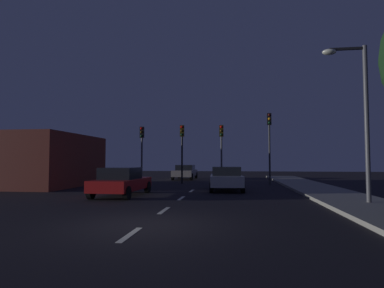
{
  "coord_description": "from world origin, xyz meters",
  "views": [
    {
      "loc": [
        2.5,
        -8.76,
        1.78
      ],
      "look_at": [
        -0.36,
        13.12,
        2.95
      ],
      "focal_mm": 29.87,
      "sensor_mm": 36.0,
      "label": 1
    }
  ],
  "objects_px": {
    "car_adjacent_lane": "(121,181)",
    "traffic_signal_center_right": "(221,142)",
    "traffic_signal_center_left": "(182,142)",
    "traffic_signal_far_left": "(142,143)",
    "car_oncoming_far": "(185,172)",
    "car_stopped_ahead": "(226,178)",
    "street_lamp_right": "(359,108)",
    "traffic_signal_far_right": "(269,135)"
  },
  "relations": [
    {
      "from": "car_oncoming_far",
      "to": "car_adjacent_lane",
      "type": "bearing_deg",
      "value": -93.69
    },
    {
      "from": "traffic_signal_far_left",
      "to": "traffic_signal_far_right",
      "type": "xyz_separation_m",
      "value": [
        10.04,
        0.0,
        0.58
      ]
    },
    {
      "from": "car_stopped_ahead",
      "to": "car_oncoming_far",
      "type": "bearing_deg",
      "value": 110.4
    },
    {
      "from": "traffic_signal_far_right",
      "to": "car_adjacent_lane",
      "type": "height_order",
      "value": "traffic_signal_far_right"
    },
    {
      "from": "car_stopped_ahead",
      "to": "traffic_signal_center_left",
      "type": "bearing_deg",
      "value": 123.11
    },
    {
      "from": "traffic_signal_center_left",
      "to": "traffic_signal_center_right",
      "type": "xyz_separation_m",
      "value": [
        3.11,
        -0.0,
        -0.03
      ]
    },
    {
      "from": "traffic_signal_far_left",
      "to": "traffic_signal_center_left",
      "type": "xyz_separation_m",
      "value": [
        3.28,
        0.0,
        0.05
      ]
    },
    {
      "from": "traffic_signal_center_right",
      "to": "car_oncoming_far",
      "type": "xyz_separation_m",
      "value": [
        -3.77,
        5.92,
        -2.5
      ]
    },
    {
      "from": "traffic_signal_center_right",
      "to": "street_lamp_right",
      "type": "height_order",
      "value": "street_lamp_right"
    },
    {
      "from": "traffic_signal_far_left",
      "to": "traffic_signal_far_right",
      "type": "height_order",
      "value": "traffic_signal_far_right"
    },
    {
      "from": "car_stopped_ahead",
      "to": "car_adjacent_lane",
      "type": "relative_size",
      "value": 0.91
    },
    {
      "from": "traffic_signal_center_left",
      "to": "traffic_signal_center_right",
      "type": "bearing_deg",
      "value": -0.0
    },
    {
      "from": "car_adjacent_lane",
      "to": "traffic_signal_center_right",
      "type": "bearing_deg",
      "value": 62.64
    },
    {
      "from": "traffic_signal_center_right",
      "to": "traffic_signal_far_right",
      "type": "bearing_deg",
      "value": 0.03
    },
    {
      "from": "car_adjacent_lane",
      "to": "street_lamp_right",
      "type": "distance_m",
      "value": 11.38
    },
    {
      "from": "traffic_signal_center_left",
      "to": "traffic_signal_far_right",
      "type": "xyz_separation_m",
      "value": [
        6.77,
        0.0,
        0.53
      ]
    },
    {
      "from": "car_oncoming_far",
      "to": "car_stopped_ahead",
      "type": "bearing_deg",
      "value": -69.6
    },
    {
      "from": "traffic_signal_center_right",
      "to": "traffic_signal_far_right",
      "type": "relative_size",
      "value": 0.84
    },
    {
      "from": "traffic_signal_center_left",
      "to": "car_stopped_ahead",
      "type": "height_order",
      "value": "traffic_signal_center_left"
    },
    {
      "from": "traffic_signal_far_right",
      "to": "car_oncoming_far",
      "type": "relative_size",
      "value": 1.23
    },
    {
      "from": "traffic_signal_far_left",
      "to": "traffic_signal_far_right",
      "type": "bearing_deg",
      "value": 0.01
    },
    {
      "from": "car_adjacent_lane",
      "to": "car_oncoming_far",
      "type": "bearing_deg",
      "value": 86.31
    },
    {
      "from": "traffic_signal_center_left",
      "to": "traffic_signal_far_left",
      "type": "bearing_deg",
      "value": -180.0
    },
    {
      "from": "traffic_signal_center_right",
      "to": "car_oncoming_far",
      "type": "relative_size",
      "value": 1.03
    },
    {
      "from": "car_stopped_ahead",
      "to": "street_lamp_right",
      "type": "height_order",
      "value": "street_lamp_right"
    },
    {
      "from": "street_lamp_right",
      "to": "car_stopped_ahead",
      "type": "bearing_deg",
      "value": 133.14
    },
    {
      "from": "street_lamp_right",
      "to": "traffic_signal_center_left",
      "type": "bearing_deg",
      "value": 128.61
    },
    {
      "from": "car_adjacent_lane",
      "to": "car_oncoming_far",
      "type": "distance_m",
      "value": 15.1
    },
    {
      "from": "traffic_signal_far_right",
      "to": "street_lamp_right",
      "type": "distance_m",
      "value": 11.59
    },
    {
      "from": "traffic_signal_center_left",
      "to": "car_stopped_ahead",
      "type": "bearing_deg",
      "value": -56.89
    },
    {
      "from": "traffic_signal_center_right",
      "to": "car_oncoming_far",
      "type": "distance_m",
      "value": 7.45
    },
    {
      "from": "traffic_signal_far_right",
      "to": "car_oncoming_far",
      "type": "bearing_deg",
      "value": 141.44
    },
    {
      "from": "traffic_signal_center_right",
      "to": "traffic_signal_center_left",
      "type": "bearing_deg",
      "value": 180.0
    },
    {
      "from": "traffic_signal_center_right",
      "to": "car_oncoming_far",
      "type": "height_order",
      "value": "traffic_signal_center_right"
    },
    {
      "from": "traffic_signal_center_right",
      "to": "traffic_signal_far_right",
      "type": "xyz_separation_m",
      "value": [
        3.66,
        0.0,
        0.56
      ]
    },
    {
      "from": "traffic_signal_far_left",
      "to": "traffic_signal_center_right",
      "type": "relative_size",
      "value": 0.99
    },
    {
      "from": "car_oncoming_far",
      "to": "street_lamp_right",
      "type": "bearing_deg",
      "value": -60.62
    },
    {
      "from": "car_oncoming_far",
      "to": "traffic_signal_center_left",
      "type": "bearing_deg",
      "value": -83.67
    },
    {
      "from": "traffic_signal_far_left",
      "to": "street_lamp_right",
      "type": "distance_m",
      "value": 16.79
    },
    {
      "from": "traffic_signal_far_right",
      "to": "street_lamp_right",
      "type": "height_order",
      "value": "street_lamp_right"
    },
    {
      "from": "traffic_signal_far_right",
      "to": "street_lamp_right",
      "type": "bearing_deg",
      "value": -78.54
    },
    {
      "from": "traffic_signal_far_right",
      "to": "street_lamp_right",
      "type": "xyz_separation_m",
      "value": [
        2.3,
        -11.36,
        0.15
      ]
    }
  ]
}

